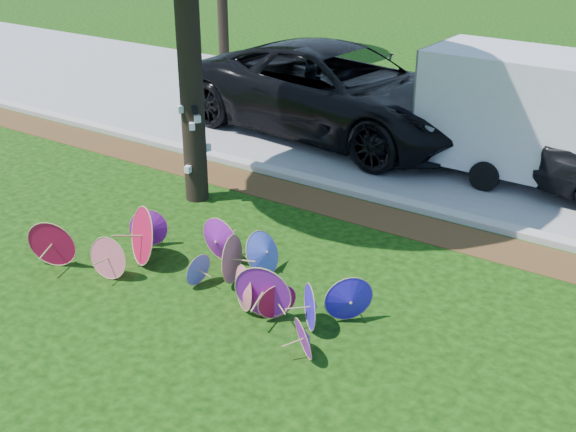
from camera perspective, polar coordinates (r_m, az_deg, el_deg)
name	(u,v)px	position (r m, az deg, el deg)	size (l,w,h in m)	color
ground	(180,314)	(10.46, -8.50, -7.67)	(90.00, 90.00, 0.00)	black
mulch_strip	(340,207)	(13.68, 4.13, 0.74)	(90.00, 1.00, 0.01)	#472D16
curb	(358,192)	(14.22, 5.56, 1.90)	(90.00, 0.30, 0.12)	#B7B5AD
street	(442,138)	(17.78, 12.07, 6.03)	(90.00, 8.00, 0.01)	gray
parasol_pile	(205,263)	(10.94, -6.60, -3.69)	(5.42, 2.30, 0.97)	#DD5F76
black_van	(336,91)	(17.45, 3.85, 9.81)	(3.52, 7.64, 2.12)	black
cargo_trailer	(510,108)	(15.38, 17.16, 8.15)	(3.25, 2.06, 2.88)	silver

